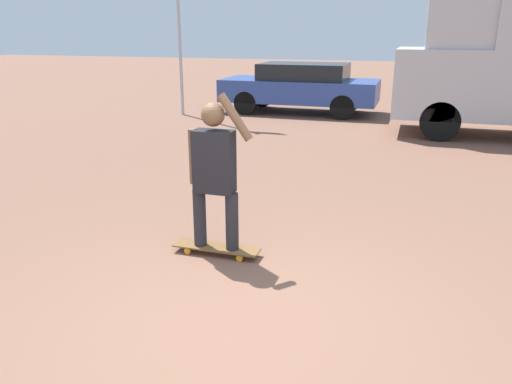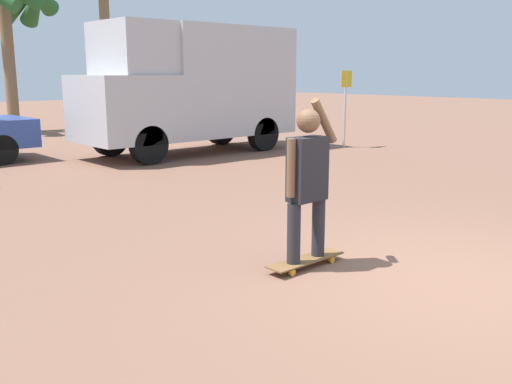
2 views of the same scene
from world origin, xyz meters
name	(u,v)px [view 2 (image 2 of 2)]	position (x,y,z in m)	size (l,w,h in m)	color
ground_plane	(449,281)	(0.00, 0.00, 0.00)	(80.00, 80.00, 0.00)	brown
skateboard	(306,260)	(-0.75, 1.24, 0.07)	(0.97, 0.24, 0.09)	brown
person_skateboarder	(307,175)	(-0.75, 1.24, 1.00)	(0.71, 0.25, 1.69)	#28282D
camper_van	(192,85)	(3.63, 9.28, 1.73)	(5.66, 2.09, 3.18)	black
palm_tree_center_background	(3,0)	(2.01, 17.59, 4.41)	(3.63, 3.61, 5.48)	brown
street_sign	(345,98)	(7.32, 7.32, 1.36)	(0.44, 0.06, 2.09)	#B7B7BC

